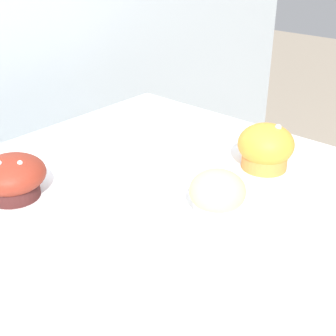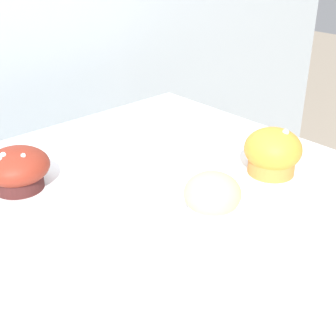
# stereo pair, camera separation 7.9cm
# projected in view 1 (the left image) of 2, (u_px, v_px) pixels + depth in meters

# --- Properties ---
(muffin_front_center) EXTENTS (0.11, 0.11, 0.08)m
(muffin_front_center) POSITION_uv_depth(u_px,v_px,m) (12.00, 177.00, 0.78)
(muffin_front_center) COLOR #451D1C
(muffin_front_center) RESTS_ON display_counter
(muffin_back_left) EXTENTS (0.11, 0.11, 0.09)m
(muffin_back_left) POSITION_uv_depth(u_px,v_px,m) (266.00, 148.00, 0.87)
(muffin_back_left) COLOR #CD803A
(muffin_back_left) RESTS_ON display_counter
(muffin_back_right) EXTENTS (0.09, 0.09, 0.07)m
(muffin_back_right) POSITION_uv_depth(u_px,v_px,m) (217.00, 194.00, 0.73)
(muffin_back_right) COLOR white
(muffin_back_right) RESTS_ON display_counter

